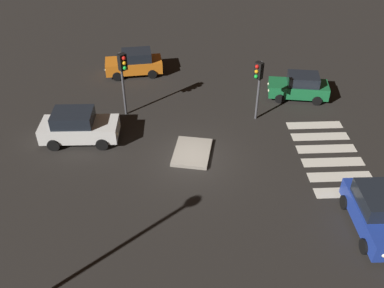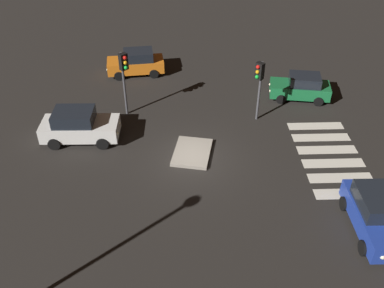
# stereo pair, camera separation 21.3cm
# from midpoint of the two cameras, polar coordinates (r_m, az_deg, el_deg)

# --- Properties ---
(ground_plane) EXTENTS (80.00, 80.00, 0.00)m
(ground_plane) POSITION_cam_midpoint_polar(r_m,az_deg,el_deg) (22.11, 0.28, -2.09)
(ground_plane) COLOR black
(traffic_island) EXTENTS (2.85, 2.36, 0.18)m
(traffic_island) POSITION_cam_midpoint_polar(r_m,az_deg,el_deg) (22.44, 0.30, -1.14)
(traffic_island) COLOR gray
(traffic_island) RESTS_ON ground
(car_orange) EXTENTS (2.18, 4.08, 1.72)m
(car_orange) POSITION_cam_midpoint_polar(r_m,az_deg,el_deg) (30.28, -7.35, 10.87)
(car_orange) COLOR orange
(car_orange) RESTS_ON ground
(car_blue) EXTENTS (4.16, 2.00, 1.79)m
(car_blue) POSITION_cam_midpoint_polar(r_m,az_deg,el_deg) (19.59, 23.96, -8.68)
(car_blue) COLOR #1E389E
(car_blue) RESTS_ON ground
(car_green) EXTENTS (2.22, 3.93, 1.64)m
(car_green) POSITION_cam_midpoint_polar(r_m,az_deg,el_deg) (27.86, 14.71, 7.45)
(car_green) COLOR #196B38
(car_green) RESTS_ON ground
(car_white) EXTENTS (2.07, 4.27, 1.84)m
(car_white) POSITION_cam_midpoint_polar(r_m,az_deg,el_deg) (23.82, -14.81, 2.39)
(car_white) COLOR silver
(car_white) RESTS_ON ground
(traffic_light_east) EXTENTS (0.54, 0.53, 3.72)m
(traffic_light_east) POSITION_cam_midpoint_polar(r_m,az_deg,el_deg) (24.08, 9.35, 8.88)
(traffic_light_east) COLOR #47474C
(traffic_light_east) RESTS_ON ground
(traffic_light_north) EXTENTS (0.53, 0.54, 3.98)m
(traffic_light_north) POSITION_cam_midpoint_polar(r_m,az_deg,el_deg) (24.50, -8.95, 9.96)
(traffic_light_north) COLOR #47474C
(traffic_light_north) RESTS_ON ground
(crosswalk_near) EXTENTS (6.45, 3.20, 0.02)m
(crosswalk_near) POSITION_cam_midpoint_polar(r_m,az_deg,el_deg) (23.49, 18.41, -1.59)
(crosswalk_near) COLOR silver
(crosswalk_near) RESTS_ON ground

